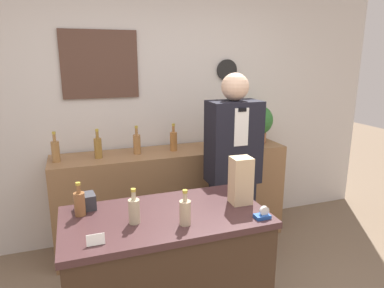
{
  "coord_description": "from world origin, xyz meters",
  "views": [
    {
      "loc": [
        -0.75,
        -1.37,
        1.83
      ],
      "look_at": [
        0.11,
        1.08,
        1.18
      ],
      "focal_mm": 32.0,
      "sensor_mm": 36.0,
      "label": 1
    }
  ],
  "objects_px": {
    "shopkeeper": "(232,175)",
    "paper_bag": "(241,180)",
    "tape_dispenser": "(263,214)",
    "potted_plant": "(258,122)"
  },
  "relations": [
    {
      "from": "shopkeeper",
      "to": "paper_bag",
      "type": "relative_size",
      "value": 5.66
    },
    {
      "from": "shopkeeper",
      "to": "tape_dispenser",
      "type": "height_order",
      "value": "shopkeeper"
    },
    {
      "from": "shopkeeper",
      "to": "paper_bag",
      "type": "xyz_separation_m",
      "value": [
        -0.28,
        -0.69,
        0.22
      ]
    },
    {
      "from": "potted_plant",
      "to": "paper_bag",
      "type": "bearing_deg",
      "value": -123.76
    },
    {
      "from": "shopkeeper",
      "to": "potted_plant",
      "type": "height_order",
      "value": "shopkeeper"
    },
    {
      "from": "potted_plant",
      "to": "shopkeeper",
      "type": "bearing_deg",
      "value": -134.22
    },
    {
      "from": "tape_dispenser",
      "to": "potted_plant",
      "type": "bearing_deg",
      "value": 61.35
    },
    {
      "from": "shopkeeper",
      "to": "tape_dispenser",
      "type": "relative_size",
      "value": 19.1
    },
    {
      "from": "tape_dispenser",
      "to": "paper_bag",
      "type": "bearing_deg",
      "value": 95.76
    },
    {
      "from": "potted_plant",
      "to": "tape_dispenser",
      "type": "height_order",
      "value": "potted_plant"
    }
  ]
}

